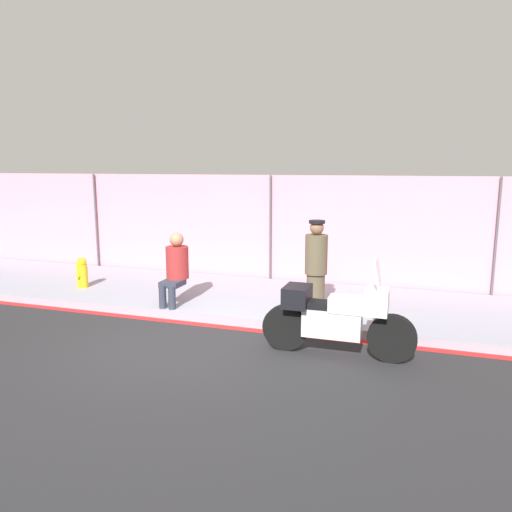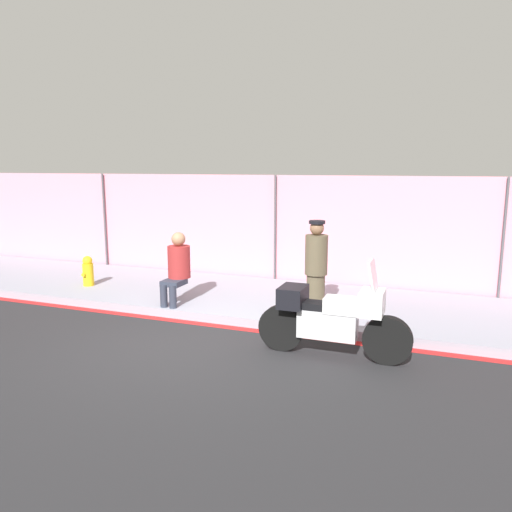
{
  "view_description": "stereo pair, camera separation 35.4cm",
  "coord_description": "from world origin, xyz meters",
  "px_view_note": "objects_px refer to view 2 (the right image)",
  "views": [
    {
      "loc": [
        3.23,
        -6.42,
        2.71
      ],
      "look_at": [
        0.5,
        1.69,
        1.15
      ],
      "focal_mm": 35.0,
      "sensor_mm": 36.0,
      "label": 1
    },
    {
      "loc": [
        3.56,
        -6.3,
        2.71
      ],
      "look_at": [
        0.5,
        1.69,
        1.15
      ],
      "focal_mm": 35.0,
      "sensor_mm": 36.0,
      "label": 2
    }
  ],
  "objects_px": {
    "officer_standing": "(316,266)",
    "fire_hydrant": "(88,271)",
    "person_seated_on_curb": "(177,265)",
    "motorcycle": "(332,318)"
  },
  "relations": [
    {
      "from": "motorcycle",
      "to": "fire_hydrant",
      "type": "height_order",
      "value": "motorcycle"
    },
    {
      "from": "person_seated_on_curb",
      "to": "fire_hydrant",
      "type": "bearing_deg",
      "value": 168.7
    },
    {
      "from": "person_seated_on_curb",
      "to": "fire_hydrant",
      "type": "distance_m",
      "value": 2.56
    },
    {
      "from": "motorcycle",
      "to": "person_seated_on_curb",
      "type": "bearing_deg",
      "value": 158.6
    },
    {
      "from": "officer_standing",
      "to": "person_seated_on_curb",
      "type": "height_order",
      "value": "officer_standing"
    },
    {
      "from": "officer_standing",
      "to": "fire_hydrant",
      "type": "relative_size",
      "value": 2.51
    },
    {
      "from": "officer_standing",
      "to": "motorcycle",
      "type": "bearing_deg",
      "value": -67.87
    },
    {
      "from": "officer_standing",
      "to": "person_seated_on_curb",
      "type": "distance_m",
      "value": 2.59
    },
    {
      "from": "officer_standing",
      "to": "person_seated_on_curb",
      "type": "bearing_deg",
      "value": -173.48
    },
    {
      "from": "person_seated_on_curb",
      "to": "fire_hydrant",
      "type": "relative_size",
      "value": 2.06
    }
  ]
}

